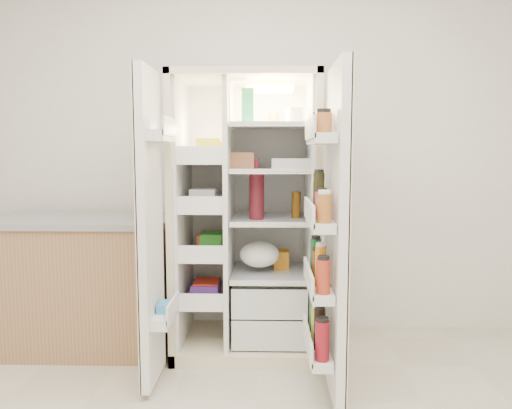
{
  "coord_description": "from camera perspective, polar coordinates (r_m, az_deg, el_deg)",
  "views": [
    {
      "loc": [
        0.06,
        -1.56,
        1.31
      ],
      "look_at": [
        -0.01,
        1.25,
        1.01
      ],
      "focal_mm": 34.0,
      "sensor_mm": 36.0,
      "label": 1
    }
  ],
  "objects": [
    {
      "name": "freezer_door",
      "position": [
        2.72,
        -12.27,
        -2.9
      ],
      "size": [
        0.15,
        0.4,
        1.72
      ],
      "color": "silver",
      "rests_on": "floor"
    },
    {
      "name": "kitchen_counter",
      "position": [
        3.49,
        -19.73,
        -8.62
      ],
      "size": [
        1.22,
        0.65,
        0.88
      ],
      "color": "#99754C",
      "rests_on": "floor"
    },
    {
      "name": "refrigerator",
      "position": [
        3.26,
        -0.82,
        -3.9
      ],
      "size": [
        0.92,
        0.7,
        1.8
      ],
      "color": "beige",
      "rests_on": "floor"
    },
    {
      "name": "wall_back",
      "position": [
        3.56,
        0.51,
        6.76
      ],
      "size": [
        4.0,
        0.02,
        2.7
      ],
      "primitive_type": "cube",
      "color": "silver",
      "rests_on": "floor"
    },
    {
      "name": "fridge_door",
      "position": [
        2.58,
        8.95,
        -3.71
      ],
      "size": [
        0.17,
        0.58,
        1.72
      ],
      "color": "silver",
      "rests_on": "floor"
    }
  ]
}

